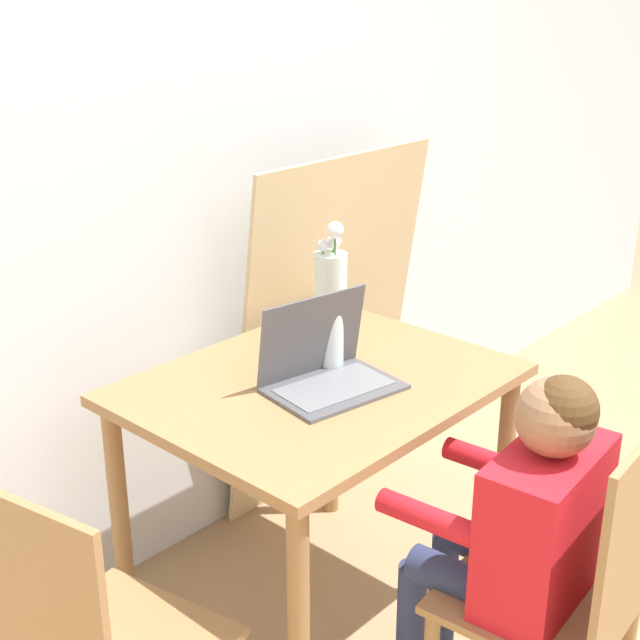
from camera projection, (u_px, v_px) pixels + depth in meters
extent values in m
cube|color=silver|center=(215.00, 150.00, 2.66)|extent=(6.40, 0.05, 2.50)
cube|color=olive|center=(318.00, 384.00, 2.34)|extent=(0.96, 0.76, 0.03)
cylinder|color=olive|center=(503.00, 488.00, 2.57)|extent=(0.05, 0.05, 0.72)
cylinder|color=olive|center=(121.00, 525.00, 2.39)|extent=(0.05, 0.05, 0.72)
cylinder|color=olive|center=(332.00, 417.00, 2.98)|extent=(0.05, 0.05, 0.72)
cube|color=olive|center=(536.00, 598.00, 2.03)|extent=(0.43, 0.43, 0.02)
cube|color=olive|center=(633.00, 538.00, 1.83)|extent=(0.38, 0.05, 0.47)
cylinder|color=olive|center=(496.00, 605.00, 2.33)|extent=(0.04, 0.04, 0.40)
cube|color=olive|center=(32.00, 610.00, 1.63)|extent=(0.09, 0.38, 0.47)
cube|color=red|center=(544.00, 526.00, 1.96)|extent=(0.37, 0.21, 0.37)
sphere|color=#936B4C|center=(556.00, 417.00, 1.86)|extent=(0.17, 0.17, 0.17)
sphere|color=#4C3319|center=(564.00, 410.00, 1.85)|extent=(0.15, 0.15, 0.15)
cylinder|color=navy|center=(497.00, 551.00, 2.16)|extent=(0.11, 0.29, 0.09)
cylinder|color=navy|center=(466.00, 584.00, 2.04)|extent=(0.11, 0.29, 0.09)
cylinder|color=navy|center=(442.00, 603.00, 2.32)|extent=(0.08, 0.08, 0.42)
cylinder|color=navy|center=(410.00, 637.00, 2.20)|extent=(0.08, 0.08, 0.42)
cylinder|color=red|center=(490.00, 462.00, 2.18)|extent=(0.08, 0.24, 0.06)
cylinder|color=red|center=(427.00, 517.00, 1.96)|extent=(0.08, 0.24, 0.06)
cube|color=#4C4C51|center=(334.00, 389.00, 2.27)|extent=(0.36, 0.28, 0.01)
cube|color=slate|center=(335.00, 386.00, 2.27)|extent=(0.31, 0.20, 0.00)
cube|color=#4C4C51|center=(312.00, 335.00, 2.30)|extent=(0.33, 0.10, 0.22)
cube|color=black|center=(311.00, 335.00, 2.30)|extent=(0.29, 0.09, 0.20)
cylinder|color=silver|center=(330.00, 293.00, 2.61)|extent=(0.10, 0.10, 0.24)
cylinder|color=#3D7A38|center=(333.00, 278.00, 2.62)|extent=(0.01, 0.01, 0.22)
sphere|color=white|center=(334.00, 241.00, 2.58)|extent=(0.04, 0.04, 0.04)
cylinder|color=#3D7A38|center=(323.00, 281.00, 2.60)|extent=(0.01, 0.01, 0.22)
sphere|color=white|center=(323.00, 246.00, 2.56)|extent=(0.03, 0.03, 0.03)
cylinder|color=#3D7A38|center=(335.00, 275.00, 2.57)|extent=(0.01, 0.01, 0.27)
sphere|color=white|center=(335.00, 230.00, 2.52)|extent=(0.05, 0.05, 0.05)
cylinder|color=silver|center=(331.00, 338.00, 2.38)|extent=(0.07, 0.07, 0.17)
cylinder|color=#262628|center=(331.00, 306.00, 2.34)|extent=(0.04, 0.04, 0.02)
cube|color=tan|center=(329.00, 329.00, 3.05)|extent=(0.82, 0.19, 1.22)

